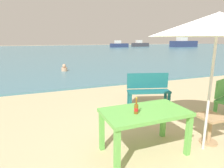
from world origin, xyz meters
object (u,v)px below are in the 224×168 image
object	(u,v)px
swimmer_person	(64,68)
boat_ferry	(119,45)
patio_umbrella	(218,25)
boat_sailboat	(140,44)
bench_teal_center	(148,88)
picnic_table_green	(145,117)
boat_cargo_ship	(183,43)
beer_bottle_amber	(136,108)
side_table_wood	(210,125)

from	to	relation	value
swimmer_person	boat_ferry	world-z (taller)	boat_ferry
patio_umbrella	boat_sailboat	distance (m)	43.89
bench_teal_center	boat_ferry	world-z (taller)	boat_ferry
picnic_table_green	boat_sailboat	xyz separation A→B (m)	(21.83, 38.31, -0.02)
bench_teal_center	boat_sailboat	world-z (taller)	boat_sailboat
boat_sailboat	boat_cargo_ship	distance (m)	9.87
beer_bottle_amber	side_table_wood	world-z (taller)	beer_bottle_amber
beer_bottle_amber	swimmer_person	distance (m)	8.75
side_table_wood	bench_teal_center	bearing A→B (deg)	89.18
boat_ferry	boat_sailboat	xyz separation A→B (m)	(6.14, 1.45, 0.02)
boat_ferry	boat_cargo_ship	bearing A→B (deg)	-14.87
patio_umbrella	boat_cargo_ship	world-z (taller)	boat_cargo_ship
patio_umbrella	boat_ferry	world-z (taller)	patio_umbrella
side_table_wood	boat_cargo_ship	xyz separation A→B (m)	(28.86, 33.22, 0.59)
boat_sailboat	boat_cargo_ship	xyz separation A→B (m)	(8.32, -5.29, 0.31)
picnic_table_green	boat_ferry	bearing A→B (deg)	66.94
bench_teal_center	swimmer_person	size ratio (longest dim) A/B	3.06
beer_bottle_amber	boat_ferry	distance (m)	40.20
beer_bottle_amber	bench_teal_center	world-z (taller)	beer_bottle_amber
beer_bottle_amber	bench_teal_center	bearing A→B (deg)	53.43
boat_cargo_ship	bench_teal_center	bearing A→B (deg)	-132.89
picnic_table_green	patio_umbrella	bearing A→B (deg)	-16.56
boat_ferry	bench_teal_center	bearing A→B (deg)	-112.39
boat_sailboat	boat_ferry	bearing A→B (deg)	-166.72
beer_bottle_amber	side_table_wood	bearing A→B (deg)	-4.93
bench_teal_center	boat_cargo_ship	world-z (taller)	boat_cargo_ship
patio_umbrella	boat_ferry	xyz separation A→B (m)	(14.66, 37.17, -1.51)
swimmer_person	boat_sailboat	bearing A→B (deg)	53.48
bench_teal_center	side_table_wood	bearing A→B (deg)	-90.82
patio_umbrella	side_table_wood	distance (m)	1.79
bench_teal_center	boat_cargo_ship	distance (m)	42.36
picnic_table_green	beer_bottle_amber	distance (m)	0.29
boat_sailboat	boat_cargo_ship	size ratio (longest dim) A/B	0.64
beer_bottle_amber	swimmer_person	world-z (taller)	beer_bottle_amber
picnic_table_green	patio_umbrella	size ratio (longest dim) A/B	0.61
picnic_table_green	boat_ferry	size ratio (longest dim) A/B	0.35
swimmer_person	picnic_table_green	bearing A→B (deg)	-89.16
beer_bottle_amber	boat_sailboat	size ratio (longest dim) A/B	0.06
patio_umbrella	boat_ferry	bearing A→B (deg)	68.48
swimmer_person	boat_ferry	distance (m)	32.34
picnic_table_green	bench_teal_center	xyz separation A→B (m)	(1.32, 1.99, -0.11)
beer_bottle_amber	side_table_wood	xyz separation A→B (m)	(1.49, -0.13, -0.50)
boat_sailboat	picnic_table_green	bearing A→B (deg)	-119.67
beer_bottle_amber	bench_teal_center	size ratio (longest dim) A/B	0.21
beer_bottle_amber	patio_umbrella	size ratio (longest dim) A/B	0.12
picnic_table_green	swimmer_person	bearing A→B (deg)	90.84
beer_bottle_amber	boat_sailboat	world-z (taller)	boat_sailboat
patio_umbrella	side_table_wood	xyz separation A→B (m)	(0.25, 0.12, -1.76)
picnic_table_green	bench_teal_center	distance (m)	2.39
beer_bottle_amber	swimmer_person	bearing A→B (deg)	89.51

